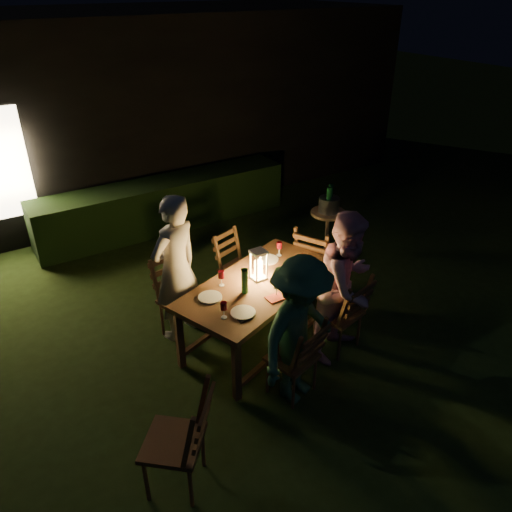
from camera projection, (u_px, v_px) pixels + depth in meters
garden_envelope at (133, 101)px, 9.67m from camera, size 40.00×40.00×3.20m
dining_table at (259, 288)px, 5.44m from camera, size 2.10×1.53×0.79m
chair_near_left at (293, 370)px, 4.93m from camera, size 0.53×0.55×0.95m
chair_near_right at (339, 325)px, 5.54m from camera, size 0.54×0.57×1.00m
chair_far_left at (183, 312)px, 5.74m from camera, size 0.55×0.58×1.02m
chair_far_right at (238, 278)px, 6.44m from camera, size 0.54×0.56×0.93m
chair_end at (317, 273)px, 6.48m from camera, size 0.66×0.64×1.05m
chair_spare at (177, 456)px, 4.00m from camera, size 0.68×0.68×1.05m
person_house_side at (176, 269)px, 5.49m from camera, size 0.74×0.61×1.74m
person_opp_right at (347, 286)px, 5.25m from camera, size 0.98×0.87×1.68m
person_opp_left at (300, 332)px, 4.66m from camera, size 1.15×0.89×1.57m
lantern at (259, 266)px, 5.39m from camera, size 0.16×0.16×0.35m
plate_far_left at (210, 297)px, 5.14m from camera, size 0.25×0.25×0.01m
plate_near_left at (243, 312)px, 4.91m from camera, size 0.25×0.25×0.01m
plate_far_right at (268, 259)px, 5.83m from camera, size 0.25×0.25×0.01m
plate_near_right at (299, 271)px, 5.59m from camera, size 0.25×0.25×0.01m
wineglass_a at (221, 278)px, 5.31m from camera, size 0.06×0.06×0.18m
wineglass_b at (224, 310)px, 4.80m from camera, size 0.06×0.06×0.18m
wineglass_c at (297, 272)px, 5.42m from camera, size 0.06×0.06×0.18m
wineglass_d at (279, 249)px, 5.89m from camera, size 0.06×0.06×0.18m
wineglass_e at (277, 289)px, 5.13m from camera, size 0.06×0.06×0.18m
bottle_table at (245, 281)px, 5.16m from camera, size 0.07×0.07×0.28m
napkin_left at (275, 298)px, 5.13m from camera, size 0.18×0.14×0.01m
napkin_right at (310, 270)px, 5.62m from camera, size 0.18×0.14×0.01m
phone at (245, 319)px, 4.82m from camera, size 0.14×0.07×0.01m
side_table at (328, 217)px, 7.31m from camera, size 0.51×0.51×0.69m
ice_bucket at (329, 205)px, 7.21m from camera, size 0.30×0.30×0.22m
bottle_bucket_a at (328, 203)px, 7.13m from camera, size 0.07×0.07×0.32m
bottle_bucket_b at (330, 200)px, 7.24m from camera, size 0.07×0.07×0.32m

